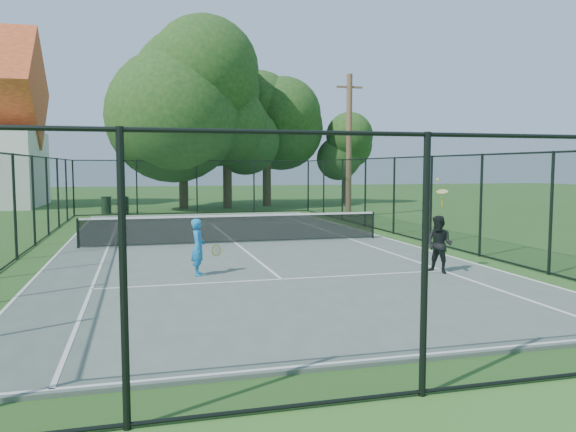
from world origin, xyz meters
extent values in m
plane|color=#30581E|center=(0.00, 0.00, 0.00)|extent=(120.00, 120.00, 0.00)
cube|color=#515F57|center=(0.00, 0.00, 0.03)|extent=(11.00, 24.00, 0.06)
cylinder|color=black|center=(-5.00, 0.00, 0.53)|extent=(0.08, 0.08, 0.95)
cylinder|color=black|center=(5.00, 0.00, 0.53)|extent=(0.08, 0.08, 0.95)
cube|color=black|center=(0.00, 0.00, 0.53)|extent=(10.00, 0.03, 0.88)
cube|color=white|center=(0.00, 0.00, 0.98)|extent=(10.00, 0.05, 0.06)
cylinder|color=#332114|center=(-0.43, 17.06, 2.27)|extent=(0.56, 0.56, 4.54)
sphere|color=#113312|center=(-0.43, 17.06, 6.59)|extent=(8.19, 8.19, 8.19)
cylinder|color=#332114|center=(2.29, 16.75, 1.75)|extent=(0.56, 0.56, 3.50)
sphere|color=#113312|center=(2.29, 16.75, 5.07)|extent=(6.28, 6.28, 6.28)
cylinder|color=#332114|center=(5.17, 18.18, 2.01)|extent=(0.56, 0.56, 4.03)
sphere|color=#113312|center=(5.17, 18.18, 5.62)|extent=(6.39, 6.39, 6.39)
cylinder|color=#332114|center=(11.11, 19.01, 1.27)|extent=(0.56, 0.56, 2.55)
sphere|color=#113312|center=(11.11, 19.01, 3.66)|extent=(4.44, 4.44, 4.44)
cylinder|color=black|center=(-4.94, 14.33, 0.46)|extent=(0.54, 0.54, 0.92)
cylinder|color=black|center=(-4.94, 14.33, 0.94)|extent=(0.58, 0.58, 0.05)
cylinder|color=black|center=(-3.99, 14.18, 0.46)|extent=(0.54, 0.54, 0.91)
cylinder|color=black|center=(-3.99, 14.18, 0.93)|extent=(0.58, 0.58, 0.05)
cylinder|color=#4C3823|center=(7.50, 9.00, 3.70)|extent=(0.30, 0.30, 7.39)
cube|color=#4C3823|center=(7.50, 9.00, 6.73)|extent=(1.40, 0.10, 0.10)
imported|color=#1678C1|center=(-1.78, -5.42, 0.73)|extent=(0.39, 0.53, 1.34)
torus|color=gold|center=(-1.33, -5.27, 0.61)|extent=(0.27, 0.18, 0.29)
cylinder|color=silver|center=(-1.33, -5.27, 0.61)|extent=(0.23, 0.15, 0.25)
imported|color=black|center=(3.87, -6.61, 0.75)|extent=(0.82, 0.85, 1.39)
torus|color=gold|center=(4.12, -6.26, 2.01)|extent=(0.30, 0.28, 0.14)
cylinder|color=silver|center=(4.12, -6.26, 2.01)|extent=(0.26, 0.24, 0.11)
sphere|color=#CCE526|center=(4.18, -5.93, 2.30)|extent=(0.07, 0.07, 0.07)
camera|label=1|loc=(-3.07, -18.62, 2.61)|focal=35.00mm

